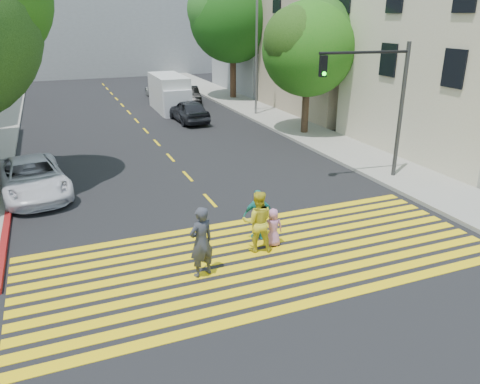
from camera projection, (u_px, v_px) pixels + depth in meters
ground at (283, 280)px, 12.27m from camera, size 120.00×120.00×0.00m
sidewalk_right at (296, 128)px, 28.21m from camera, size 3.00×60.00×0.15m
curb_red at (6, 228)px, 15.02m from camera, size 0.20×8.00×0.16m
crosswalk at (263, 257)px, 13.37m from camera, size 13.40×5.30×0.01m
lane_line at (133, 116)px, 31.75m from camera, size 0.12×34.40×0.01m
building_right_tan at (355, 37)px, 32.19m from camera, size 10.00×10.00×10.00m
building_right_grey at (282, 32)px, 41.71m from camera, size 10.00×10.00×10.00m
backdrop_block at (88, 19)px, 51.69m from camera, size 30.00×8.00×12.00m
tree_right_near at (309, 44)px, 25.28m from camera, size 5.76×5.37×7.37m
tree_right_far at (234, 14)px, 35.94m from camera, size 8.48×8.12×9.67m
pedestrian_man at (201, 242)px, 12.13m from camera, size 0.83×0.67×1.96m
pedestrian_woman at (258, 221)px, 13.47m from camera, size 1.08×0.95×1.85m
pedestrian_child at (273, 227)px, 13.87m from camera, size 0.64×0.48×1.18m
pedestrian_extra at (258, 215)px, 14.21m from camera, size 0.99×0.54×1.60m
white_sedan at (32, 178)px, 17.78m from camera, size 2.98×5.27×1.39m
dark_car_near at (189, 111)px, 29.86m from camera, size 1.88×4.30×1.44m
silver_car at (161, 90)px, 38.40m from camera, size 2.05×4.69×1.34m
dark_car_parked at (190, 95)px, 36.60m from camera, size 1.75×3.78×1.20m
white_van at (170, 94)px, 33.08m from camera, size 2.08×5.31×2.49m
traffic_signal at (380, 94)px, 18.29m from camera, size 3.76×0.68×5.54m
street_lamp at (254, 42)px, 30.20m from camera, size 1.90×0.29×8.39m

